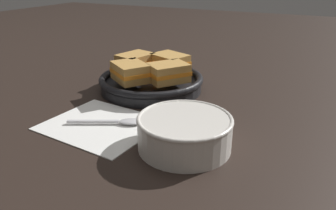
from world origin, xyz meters
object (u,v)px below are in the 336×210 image
object	(u,v)px
sandwich_far_left	(130,72)
sandwich_far_right	(168,73)
sandwich_near_left	(170,62)
sandwich_near_right	(136,62)
skillet	(151,82)
soup_bowl	(185,130)
spoon	(121,122)

from	to	relation	value
sandwich_far_left	sandwich_far_right	xyz separation A→B (m)	(0.09, 0.04, 0.00)
sandwich_near_left	sandwich_far_right	size ratio (longest dim) A/B	0.96
sandwich_near_right	sandwich_far_right	bearing A→B (deg)	-21.25
skillet	sandwich_far_left	size ratio (longest dim) A/B	2.73
soup_bowl	spoon	world-z (taller)	soup_bowl
soup_bowl	sandwich_far_left	xyz separation A→B (m)	(-0.23, 0.18, 0.03)
sandwich_near_left	sandwich_near_right	bearing A→B (deg)	-156.25
sandwich_near_left	spoon	bearing A→B (deg)	-85.30
sandwich_far_left	sandwich_near_right	bearing A→B (deg)	113.75
spoon	sandwich_near_left	xyz separation A→B (m)	(-0.02, 0.28, 0.06)
sandwich_far_left	sandwich_near_left	bearing A→B (deg)	68.75
sandwich_near_right	sandwich_far_left	distance (m)	0.10
soup_bowl	skillet	bearing A→B (deg)	130.19
skillet	sandwich_far_left	xyz separation A→B (m)	(-0.02, -0.07, 0.04)
spoon	sandwich_far_left	xyz separation A→B (m)	(-0.07, 0.16, 0.06)
sandwich_near_left	sandwich_far_right	distance (m)	0.10
spoon	sandwich_far_right	world-z (taller)	sandwich_far_right
sandwich_near_right	sandwich_far_right	distance (m)	0.14
skillet	sandwich_far_left	world-z (taller)	sandwich_far_left
soup_bowl	spoon	distance (m)	0.16
sandwich_near_left	skillet	bearing A→B (deg)	-112.93
sandwich_far_right	sandwich_near_right	bearing A→B (deg)	158.75
skillet	sandwich_near_left	size ratio (longest dim) A/B	2.85
sandwich_far_right	spoon	bearing A→B (deg)	-94.56
spoon	sandwich_near_right	bearing A→B (deg)	88.07
soup_bowl	sandwich_far_right	size ratio (longest dim) A/B	1.43
spoon	sandwich_far_left	size ratio (longest dim) A/B	1.25
soup_bowl	sandwich_near_right	bearing A→B (deg)	135.05
sandwich_near_left	soup_bowl	bearing A→B (deg)	-59.45
sandwich_near_left	sandwich_far_left	size ratio (longest dim) A/B	0.96
spoon	skillet	xyz separation A→B (m)	(-0.05, 0.22, 0.01)
soup_bowl	sandwich_far_right	bearing A→B (deg)	123.04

